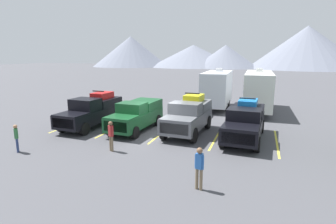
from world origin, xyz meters
TOP-DOWN VIEW (x-y plane):
  - ground_plane at (0.00, 0.00)m, footprint 240.00×240.00m
  - pickup_truck_a at (-5.46, 0.77)m, footprint 2.34×5.76m
  - pickup_truck_b at (-1.96, 0.87)m, footprint 2.26×5.33m
  - pickup_truck_c at (1.66, 1.32)m, footprint 2.43×5.34m
  - pickup_truck_d at (5.32, 1.14)m, footprint 2.41×5.97m
  - lot_stripe_a at (-7.25, 0.92)m, footprint 0.12×5.50m
  - lot_stripe_b at (-3.63, 0.92)m, footprint 0.12×5.50m
  - lot_stripe_c at (0.00, 0.92)m, footprint 0.12×5.50m
  - lot_stripe_d at (3.63, 0.92)m, footprint 0.12×5.50m
  - lot_stripe_e at (7.25, 0.92)m, footprint 0.12×5.50m
  - camper_trailer_a at (2.15, 10.44)m, footprint 2.44×7.62m
  - camper_trailer_b at (5.94, 10.30)m, footprint 2.47×9.21m
  - person_a at (-6.19, -5.29)m, footprint 0.28×0.29m
  - person_b at (4.04, -6.29)m, footprint 0.38×0.25m
  - person_c at (-1.44, -3.53)m, footprint 0.34×0.29m
  - mountain_ridge at (2.17, 96.16)m, footprint 143.30×41.19m

SIDE VIEW (x-z plane):
  - ground_plane at x=0.00m, z-range 0.00..0.00m
  - lot_stripe_a at x=-7.25m, z-range 0.00..0.01m
  - lot_stripe_b at x=-3.63m, z-range 0.00..0.01m
  - lot_stripe_c at x=0.00m, z-range 0.00..0.01m
  - lot_stripe_d at x=3.63m, z-range 0.00..0.01m
  - lot_stripe_e at x=7.25m, z-range 0.00..0.01m
  - person_a at x=-6.19m, z-range 0.12..1.65m
  - person_c at x=-1.44m, z-range 0.13..1.81m
  - person_b at x=4.04m, z-range 0.13..1.86m
  - pickup_truck_b at x=-1.96m, z-range 0.07..2.10m
  - pickup_truck_d at x=5.32m, z-range -0.10..2.38m
  - pickup_truck_a at x=-5.46m, z-range -0.10..2.44m
  - pickup_truck_c at x=1.66m, z-range -0.10..2.53m
  - camper_trailer_a at x=2.15m, z-range 0.10..3.96m
  - camper_trailer_b at x=5.94m, z-range 0.10..4.01m
  - mountain_ridge at x=2.17m, z-range -1.46..13.89m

